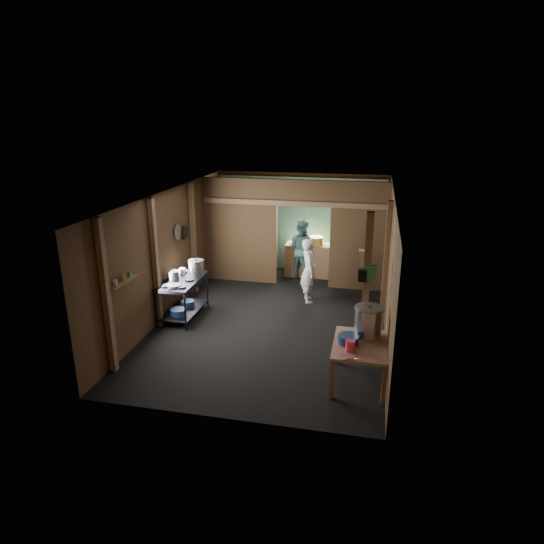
% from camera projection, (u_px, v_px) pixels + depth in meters
% --- Properties ---
extents(floor, '(4.50, 7.00, 0.00)m').
position_uv_depth(floor, '(274.00, 319.00, 10.04)').
color(floor, black).
rests_on(floor, ground).
extents(ceiling, '(4.50, 7.00, 0.00)m').
position_uv_depth(ceiling, '(274.00, 195.00, 9.22)').
color(ceiling, '#32302E').
rests_on(ceiling, ground).
extents(wall_back, '(4.50, 0.00, 2.60)m').
position_uv_depth(wall_back, '(301.00, 222.00, 12.88)').
color(wall_back, '#4D361A').
rests_on(wall_back, ground).
extents(wall_front, '(4.50, 0.00, 2.60)m').
position_uv_depth(wall_front, '(219.00, 335.00, 6.39)').
color(wall_front, '#4D361A').
rests_on(wall_front, ground).
extents(wall_left, '(0.00, 7.00, 2.60)m').
position_uv_depth(wall_left, '(169.00, 253.00, 10.09)').
color(wall_left, '#4D361A').
rests_on(wall_left, ground).
extents(wall_right, '(0.00, 7.00, 2.60)m').
position_uv_depth(wall_right, '(389.00, 267.00, 9.18)').
color(wall_right, '#4D361A').
rests_on(wall_right, ground).
extents(partition_left, '(1.85, 0.10, 2.60)m').
position_uv_depth(partition_left, '(240.00, 231.00, 11.94)').
color(partition_left, brown).
rests_on(partition_left, floor).
extents(partition_right, '(1.35, 0.10, 2.60)m').
position_uv_depth(partition_right, '(359.00, 237.00, 11.35)').
color(partition_right, brown).
rests_on(partition_right, floor).
extents(partition_header, '(1.30, 0.10, 0.60)m').
position_uv_depth(partition_header, '(304.00, 193.00, 11.30)').
color(partition_header, brown).
rests_on(partition_header, wall_back).
extents(turquoise_panel, '(4.40, 0.06, 2.50)m').
position_uv_depth(turquoise_panel, '(301.00, 224.00, 12.84)').
color(turquoise_panel, '#78C9BE').
rests_on(turquoise_panel, wall_back).
extents(back_counter, '(1.20, 0.50, 0.85)m').
position_uv_depth(back_counter, '(309.00, 260.00, 12.58)').
color(back_counter, brown).
rests_on(back_counter, floor).
extents(wall_clock, '(0.20, 0.03, 0.20)m').
position_uv_depth(wall_clock, '(311.00, 201.00, 12.54)').
color(wall_clock, beige).
rests_on(wall_clock, wall_back).
extents(post_left_a, '(0.10, 0.12, 2.60)m').
position_uv_depth(post_left_a, '(106.00, 298.00, 7.66)').
color(post_left_a, brown).
rests_on(post_left_a, floor).
extents(post_left_b, '(0.10, 0.12, 2.60)m').
position_uv_depth(post_left_b, '(156.00, 264.00, 9.33)').
color(post_left_b, brown).
rests_on(post_left_b, floor).
extents(post_left_c, '(0.10, 0.12, 2.60)m').
position_uv_depth(post_left_c, '(193.00, 239.00, 11.18)').
color(post_left_c, brown).
rests_on(post_left_c, floor).
extents(post_right, '(0.10, 0.12, 2.60)m').
position_uv_depth(post_right, '(386.00, 270.00, 9.01)').
color(post_right, brown).
rests_on(post_right, floor).
extents(post_free, '(0.12, 0.12, 2.60)m').
position_uv_depth(post_free, '(366.00, 288.00, 8.05)').
color(post_free, brown).
rests_on(post_free, floor).
extents(cross_beam, '(4.40, 0.12, 0.12)m').
position_uv_depth(cross_beam, '(293.00, 203.00, 11.39)').
color(cross_beam, brown).
rests_on(cross_beam, wall_left).
extents(pan_lid_big, '(0.03, 0.34, 0.34)m').
position_uv_depth(pan_lid_big, '(177.00, 232.00, 10.34)').
color(pan_lid_big, gray).
rests_on(pan_lid_big, wall_left).
extents(pan_lid_small, '(0.03, 0.30, 0.30)m').
position_uv_depth(pan_lid_small, '(185.00, 232.00, 10.74)').
color(pan_lid_small, black).
rests_on(pan_lid_small, wall_left).
extents(wall_shelf, '(0.14, 0.80, 0.03)m').
position_uv_depth(wall_shelf, '(123.00, 281.00, 8.09)').
color(wall_shelf, brown).
rests_on(wall_shelf, wall_left).
extents(jar_white, '(0.07, 0.07, 0.10)m').
position_uv_depth(jar_white, '(115.00, 283.00, 7.83)').
color(jar_white, beige).
rests_on(jar_white, wall_shelf).
extents(jar_yellow, '(0.08, 0.08, 0.10)m').
position_uv_depth(jar_yellow, '(123.00, 278.00, 8.07)').
color(jar_yellow, gold).
rests_on(jar_yellow, wall_shelf).
extents(jar_green, '(0.06, 0.06, 0.10)m').
position_uv_depth(jar_green, '(129.00, 274.00, 8.27)').
color(jar_green, '#318C59').
rests_on(jar_green, wall_shelf).
extents(bag_white, '(0.22, 0.15, 0.32)m').
position_uv_depth(bag_white, '(365.00, 260.00, 7.99)').
color(bag_white, beige).
rests_on(bag_white, post_free).
extents(bag_green, '(0.16, 0.12, 0.24)m').
position_uv_depth(bag_green, '(371.00, 273.00, 7.89)').
color(bag_green, '#318C59').
rests_on(bag_green, post_free).
extents(bag_black, '(0.14, 0.10, 0.20)m').
position_uv_depth(bag_black, '(362.00, 276.00, 7.91)').
color(bag_black, black).
rests_on(bag_black, post_free).
extents(gas_range, '(0.72, 1.39, 0.82)m').
position_uv_depth(gas_range, '(183.00, 298.00, 10.04)').
color(gas_range, black).
rests_on(gas_range, floor).
extents(prep_table, '(0.84, 1.16, 0.68)m').
position_uv_depth(prep_table, '(359.00, 363.00, 7.59)').
color(prep_table, tan).
rests_on(prep_table, floor).
extents(stove_pot_large, '(0.36, 0.36, 0.34)m').
position_uv_depth(stove_pot_large, '(196.00, 268.00, 10.19)').
color(stove_pot_large, silver).
rests_on(stove_pot_large, gas_range).
extents(stove_pot_med, '(0.31, 0.31, 0.21)m').
position_uv_depth(stove_pot_med, '(174.00, 276.00, 9.89)').
color(stove_pot_med, silver).
rests_on(stove_pot_med, gas_range).
extents(stove_saucepan, '(0.23, 0.23, 0.11)m').
position_uv_depth(stove_saucepan, '(181.00, 271.00, 10.28)').
color(stove_saucepan, silver).
rests_on(stove_saucepan, gas_range).
extents(frying_pan, '(0.29, 0.50, 0.07)m').
position_uv_depth(frying_pan, '(174.00, 286.00, 9.51)').
color(frying_pan, gray).
rests_on(frying_pan, gas_range).
extents(blue_tub_front, '(0.32, 0.32, 0.13)m').
position_uv_depth(blue_tub_front, '(178.00, 312.00, 9.82)').
color(blue_tub_front, navy).
rests_on(blue_tub_front, gas_range).
extents(blue_tub_back, '(0.29, 0.29, 0.11)m').
position_uv_depth(blue_tub_back, '(188.00, 303.00, 10.30)').
color(blue_tub_back, navy).
rests_on(blue_tub_back, gas_range).
extents(stock_pot, '(0.55, 0.55, 0.52)m').
position_uv_depth(stock_pot, '(368.00, 322.00, 7.66)').
color(stock_pot, silver).
rests_on(stock_pot, prep_table).
extents(wash_basin, '(0.44, 0.44, 0.13)m').
position_uv_depth(wash_basin, '(348.00, 339.00, 7.50)').
color(wash_basin, navy).
rests_on(wash_basin, prep_table).
extents(pink_bucket, '(0.17, 0.17, 0.17)m').
position_uv_depth(pink_bucket, '(350.00, 346.00, 7.24)').
color(pink_bucket, '#FC3560').
rests_on(pink_bucket, prep_table).
extents(knife, '(0.30, 0.09, 0.01)m').
position_uv_depth(knife, '(352.00, 359.00, 7.01)').
color(knife, silver).
rests_on(knife, prep_table).
extents(yellow_tub, '(0.37, 0.37, 0.21)m').
position_uv_depth(yellow_tub, '(316.00, 241.00, 12.38)').
color(yellow_tub, gold).
rests_on(yellow_tub, back_counter).
extents(cook, '(0.49, 0.61, 1.46)m').
position_uv_depth(cook, '(309.00, 271.00, 10.77)').
color(cook, white).
rests_on(cook, floor).
extents(worker_back, '(0.91, 0.82, 1.53)m').
position_uv_depth(worker_back, '(302.00, 249.00, 12.35)').
color(worker_back, '#558F86').
rests_on(worker_back, floor).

